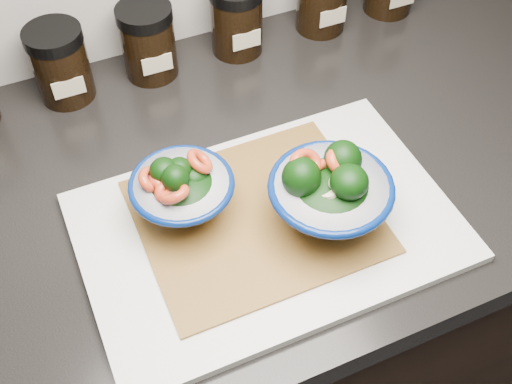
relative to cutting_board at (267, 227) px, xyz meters
name	(u,v)px	position (x,y,z in m)	size (l,w,h in m)	color
cabinet	(265,327)	(0.05, 0.11, -0.48)	(3.43, 0.58, 0.86)	black
countertop	(269,169)	(0.05, 0.11, -0.03)	(3.50, 0.60, 0.04)	black
cutting_board	(267,227)	(0.00, 0.00, 0.00)	(0.45, 0.30, 0.01)	silver
bamboo_mat	(256,216)	(-0.01, 0.02, 0.01)	(0.28, 0.24, 0.00)	olive
bowl_left	(182,191)	(-0.09, 0.05, 0.05)	(0.13, 0.13, 0.09)	white
bowl_right	(330,194)	(0.07, -0.03, 0.06)	(0.15, 0.15, 0.11)	white
spice_jar_b	(60,64)	(-0.17, 0.35, 0.05)	(0.08, 0.08, 0.11)	black
spice_jar_c	(148,41)	(-0.04, 0.35, 0.05)	(0.08, 0.08, 0.11)	black
spice_jar_d	(237,18)	(0.11, 0.35, 0.05)	(0.08, 0.08, 0.11)	black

